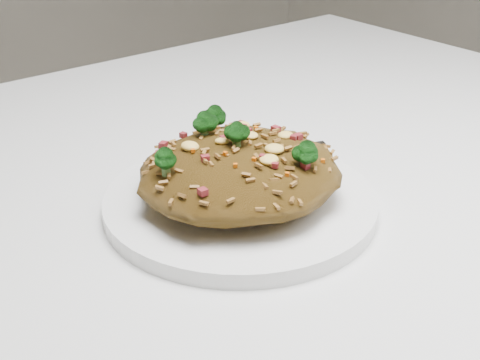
{
  "coord_description": "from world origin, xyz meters",
  "views": [
    {
      "loc": [
        -0.3,
        -0.46,
        1.04
      ],
      "look_at": [
        0.02,
        -0.06,
        0.78
      ],
      "focal_mm": 50.0,
      "sensor_mm": 36.0,
      "label": 1
    }
  ],
  "objects_px": {
    "plate": "(240,202)",
    "fork": "(256,153)",
    "dining_table": "(188,270)",
    "fried_rice": "(240,164)"
  },
  "relations": [
    {
      "from": "dining_table",
      "to": "plate",
      "type": "bearing_deg",
      "value": -73.55
    },
    {
      "from": "fried_rice",
      "to": "dining_table",
      "type": "bearing_deg",
      "value": 106.48
    },
    {
      "from": "dining_table",
      "to": "fried_rice",
      "type": "height_order",
      "value": "fried_rice"
    },
    {
      "from": "dining_table",
      "to": "fried_rice",
      "type": "xyz_separation_m",
      "value": [
        0.02,
        -0.06,
        0.14
      ]
    },
    {
      "from": "plate",
      "to": "fork",
      "type": "distance_m",
      "value": 0.09
    },
    {
      "from": "plate",
      "to": "dining_table",
      "type": "bearing_deg",
      "value": 106.45
    },
    {
      "from": "plate",
      "to": "fork",
      "type": "relative_size",
      "value": 1.52
    },
    {
      "from": "plate",
      "to": "fork",
      "type": "height_order",
      "value": "fork"
    },
    {
      "from": "plate",
      "to": "fried_rice",
      "type": "xyz_separation_m",
      "value": [
        -0.0,
        0.0,
        0.04
      ]
    },
    {
      "from": "dining_table",
      "to": "fork",
      "type": "xyz_separation_m",
      "value": [
        0.08,
        -0.0,
        0.11
      ]
    }
  ]
}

